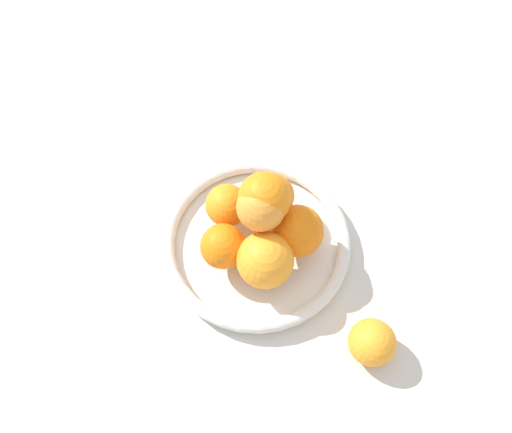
# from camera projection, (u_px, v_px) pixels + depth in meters

# --- Properties ---
(ground_plane) EXTENTS (4.00, 4.00, 0.00)m
(ground_plane) POSITION_uv_depth(u_px,v_px,m) (256.00, 246.00, 0.78)
(ground_plane) COLOR beige
(fruit_bowl) EXTENTS (0.29, 0.29, 0.03)m
(fruit_bowl) POSITION_uv_depth(u_px,v_px,m) (256.00, 242.00, 0.76)
(fruit_bowl) COLOR silver
(fruit_bowl) RESTS_ON ground_plane
(orange_pile) EXTENTS (0.18, 0.18, 0.13)m
(orange_pile) POSITION_uv_depth(u_px,v_px,m) (262.00, 224.00, 0.70)
(orange_pile) COLOR orange
(orange_pile) RESTS_ON fruit_bowl
(stray_orange) EXTENTS (0.06, 0.06, 0.06)m
(stray_orange) POSITION_uv_depth(u_px,v_px,m) (372.00, 342.00, 0.67)
(stray_orange) COLOR orange
(stray_orange) RESTS_ON ground_plane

